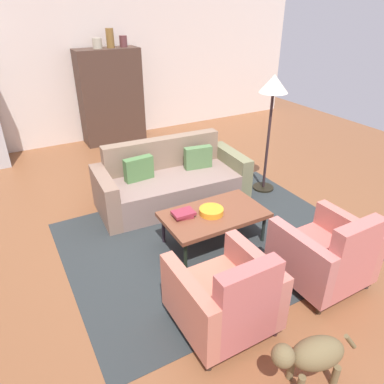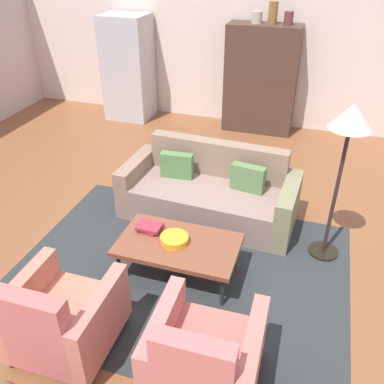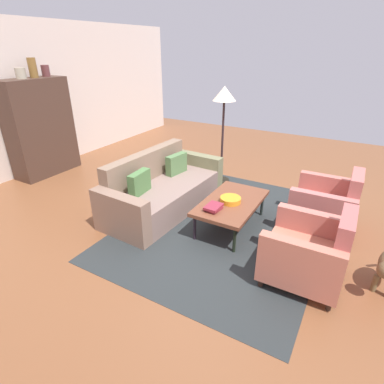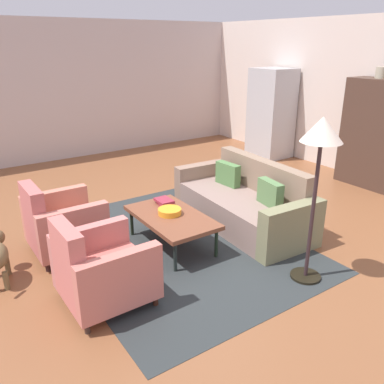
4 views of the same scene
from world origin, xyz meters
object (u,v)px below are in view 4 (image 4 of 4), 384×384
at_px(coffee_table, 171,218).
at_px(armchair_left, 60,226).
at_px(book_stack, 164,202).
at_px(floor_lamp, 321,146).
at_px(refrigerator, 271,113).
at_px(fruit_bowl, 170,211).
at_px(vase_tall, 381,73).
at_px(cabinet, 380,135).
at_px(couch, 246,203).
at_px(armchair_right, 99,271).

relative_size(coffee_table, armchair_left, 1.36).
bearing_deg(book_stack, floor_lamp, 21.67).
bearing_deg(refrigerator, fruit_bowl, -59.60).
bearing_deg(refrigerator, vase_tall, 2.50).
bearing_deg(vase_tall, cabinet, 1.81).
xyz_separation_m(fruit_bowl, refrigerator, (-2.30, 3.92, 0.48)).
bearing_deg(cabinet, vase_tall, -178.19).
bearing_deg(refrigerator, floor_lamp, -39.68).
bearing_deg(coffee_table, refrigerator, 120.82).
height_order(couch, armchair_right, armchair_right).
xyz_separation_m(cabinet, floor_lamp, (1.32, -3.22, 0.54)).
bearing_deg(couch, book_stack, 74.80).
height_order(armchair_right, vase_tall, vase_tall).
height_order(cabinet, floor_lamp, cabinet).
bearing_deg(armchair_left, couch, 75.15).
distance_m(armchair_right, floor_lamp, 2.40).
distance_m(book_stack, vase_tall, 4.19).
height_order(coffee_table, refrigerator, refrigerator).
bearing_deg(floor_lamp, couch, 164.89).
relative_size(fruit_bowl, floor_lamp, 0.16).
bearing_deg(vase_tall, couch, -88.79).
bearing_deg(refrigerator, armchair_right, -59.97).
xyz_separation_m(armchair_right, book_stack, (-0.95, 1.27, 0.10)).
bearing_deg(book_stack, coffee_table, -16.58).
xyz_separation_m(couch, armchair_left, (-0.60, -2.35, 0.06)).
bearing_deg(armchair_right, fruit_bowl, 117.85).
relative_size(armchair_right, vase_tall, 4.87).
relative_size(couch, book_stack, 8.49).
bearing_deg(book_stack, armchair_right, -53.19).
height_order(couch, cabinet, cabinet).
height_order(armchair_left, cabinet, cabinet).
distance_m(armchair_right, vase_tall, 5.45).
bearing_deg(fruit_bowl, refrigerator, 120.40).
xyz_separation_m(armchair_left, refrigerator, (-1.74, 5.09, 0.58)).
relative_size(armchair_left, cabinet, 0.49).
height_order(armchair_right, floor_lamp, floor_lamp).
bearing_deg(book_stack, refrigerator, 117.53).
xyz_separation_m(armchair_left, cabinet, (0.69, 5.19, 0.56)).
height_order(fruit_bowl, cabinet, cabinet).
relative_size(couch, cabinet, 1.19).
bearing_deg(armchair_left, coffee_table, 62.35).
xyz_separation_m(vase_tall, floor_lamp, (1.47, -3.21, -0.45)).
bearing_deg(cabinet, floor_lamp, -67.69).
relative_size(coffee_table, vase_tall, 6.64).
distance_m(book_stack, refrigerator, 4.33).
bearing_deg(armchair_right, coffee_table, 116.34).
bearing_deg(couch, fruit_bowl, 90.80).
relative_size(coffee_table, cabinet, 0.67).
xyz_separation_m(fruit_bowl, floor_lamp, (1.45, 0.81, 1.00)).
relative_size(cabinet, floor_lamp, 1.05).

